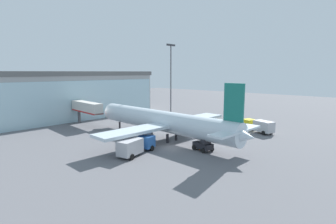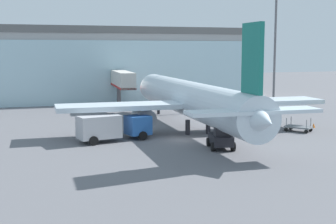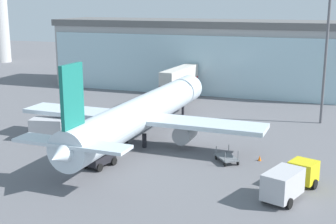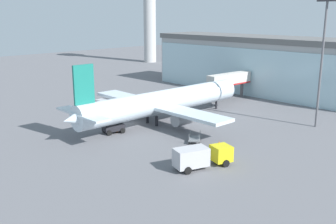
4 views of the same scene
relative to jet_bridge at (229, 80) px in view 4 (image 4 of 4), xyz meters
name	(u,v)px [view 4 (image 4 of 4)]	position (x,y,z in m)	size (l,w,h in m)	color
ground	(131,124)	(-0.17, -27.11, -4.28)	(240.00, 240.00, 0.00)	slate
terminal_building	(262,64)	(-0.17, 12.82, 2.15)	(55.47, 14.27, 12.86)	#9F9F9F
jet_bridge	(229,80)	(0.00, 0.00, 0.00)	(3.16, 11.77, 5.66)	beige
control_tower	(149,1)	(-61.29, 33.53, 18.13)	(8.64, 8.64, 37.48)	#B2B2B2
apron_light_mast	(322,54)	(22.47, -6.88, 7.62)	(3.20, 0.40, 20.25)	#59595E
airplane	(161,102)	(2.58, -22.73, -0.80)	(29.63, 37.04, 11.09)	silver
catering_truck	(113,107)	(-6.99, -25.66, -2.81)	(7.59, 3.65, 2.65)	#2659A5
fuel_truck	(201,156)	(20.49, -33.52, -2.81)	(4.56, 7.61, 2.65)	yellow
baggage_cart	(195,139)	(13.63, -26.79, -3.78)	(2.96, 3.20, 1.50)	slate
pushback_tug	(113,127)	(1.69, -32.33, -3.31)	(2.79, 3.53, 2.30)	black
safety_cone_nose	(117,130)	(1.77, -31.58, -4.01)	(0.36, 0.36, 0.55)	orange
safety_cone_wingtip	(219,143)	(16.79, -25.16, -4.01)	(0.36, 0.36, 0.55)	orange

